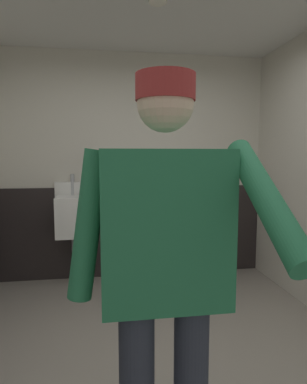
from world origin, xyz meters
name	(u,v)px	position (x,y,z in m)	size (l,w,h in m)	color
wall_back	(130,167)	(0.00, 2.05, 1.32)	(3.81, 0.12, 2.64)	beige
wainscot_band_back	(131,231)	(0.00, 1.98, 0.54)	(3.21, 0.03, 1.08)	black
downlight_far	(158,1)	(0.11, 0.70, 2.62)	(0.14, 0.14, 0.03)	white
urinal_left	(72,216)	(-0.68, 1.83, 0.78)	(0.40, 0.34, 1.24)	white
urinal_middle	(139,214)	(0.07, 1.83, 0.78)	(0.40, 0.34, 1.24)	white
urinal_right	(201,212)	(0.82, 1.83, 0.78)	(0.40, 0.34, 1.24)	white
privacy_divider_panel	(106,201)	(-0.30, 1.76, 0.95)	(0.04, 0.40, 0.90)	#4C4C51
person	(165,266)	(-0.10, -0.71, 1.03)	(0.70, 0.60, 1.74)	#2D3342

